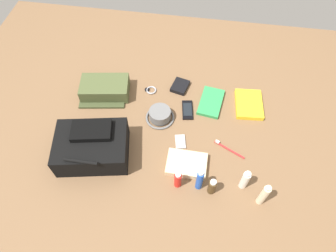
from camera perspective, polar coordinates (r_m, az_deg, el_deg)
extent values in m
cube|color=brown|center=(1.65, 0.00, -1.01)|extent=(2.64, 2.02, 0.02)
cube|color=black|center=(1.55, -14.23, -3.90)|extent=(0.40, 0.32, 0.14)
cube|color=black|center=(1.51, -14.38, -0.85)|extent=(0.21, 0.15, 0.03)
cylinder|color=black|center=(1.43, -16.27, -6.48)|extent=(0.16, 0.02, 0.02)
cube|color=#47512D|center=(1.81, -11.90, 7.07)|extent=(0.30, 0.21, 0.09)
cube|color=#394124|center=(1.78, -12.45, 4.09)|extent=(0.27, 0.10, 0.01)
cylinder|color=slate|center=(1.66, -1.54, 2.24)|extent=(0.12, 0.12, 0.06)
torus|color=slate|center=(1.68, -1.52, 1.63)|extent=(0.16, 0.16, 0.01)
cylinder|color=beige|center=(1.45, 17.69, -12.46)|extent=(0.03, 0.03, 0.15)
cylinder|color=beige|center=(1.38, 18.58, -11.16)|extent=(0.03, 0.03, 0.01)
cylinder|color=white|center=(1.48, 14.40, -9.97)|extent=(0.04, 0.04, 0.12)
cylinder|color=white|center=(1.42, 14.98, -8.82)|extent=(0.03, 0.03, 0.01)
cylinder|color=#473319|center=(1.45, 8.36, -11.40)|extent=(0.04, 0.04, 0.09)
cylinder|color=silver|center=(1.40, 8.63, -10.55)|extent=(0.03, 0.03, 0.01)
cylinder|color=blue|center=(1.43, 6.03, -10.24)|extent=(0.03, 0.03, 0.15)
cylinder|color=silver|center=(1.36, 6.32, -8.88)|extent=(0.02, 0.02, 0.01)
cylinder|color=red|center=(1.44, 1.88, -10.24)|extent=(0.03, 0.03, 0.10)
cylinder|color=silver|center=(1.39, 1.95, -9.26)|extent=(0.03, 0.03, 0.01)
cube|color=yellow|center=(1.79, 15.13, 4.01)|extent=(0.17, 0.22, 0.03)
cube|color=white|center=(1.79, 15.10, 3.94)|extent=(0.16, 0.21, 0.02)
cube|color=#2D934C|center=(1.76, 8.17, 4.53)|extent=(0.15, 0.22, 0.02)
cube|color=white|center=(1.76, 8.16, 4.47)|extent=(0.14, 0.22, 0.01)
cube|color=black|center=(1.72, 3.72, 3.05)|extent=(0.08, 0.14, 0.01)
cube|color=black|center=(1.71, 3.73, 3.19)|extent=(0.06, 0.10, 0.00)
cube|color=#B7B7BC|center=(1.60, 2.36, -3.01)|extent=(0.07, 0.09, 0.01)
cylinder|color=silver|center=(1.60, 2.43, -2.46)|extent=(0.03, 0.03, 0.00)
torus|color=#99999E|center=(1.81, -3.20, 6.82)|extent=(0.06, 0.06, 0.01)
cylinder|color=black|center=(1.81, -4.01, 6.91)|extent=(0.03, 0.03, 0.01)
cylinder|color=red|center=(1.60, 11.58, -4.43)|extent=(0.16, 0.09, 0.01)
cube|color=white|center=(1.60, 9.40, -2.97)|extent=(0.02, 0.02, 0.01)
cube|color=black|center=(1.82, 2.31, 7.58)|extent=(0.11, 0.13, 0.02)
cube|color=beige|center=(1.52, 3.55, -7.25)|extent=(0.20, 0.14, 0.04)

